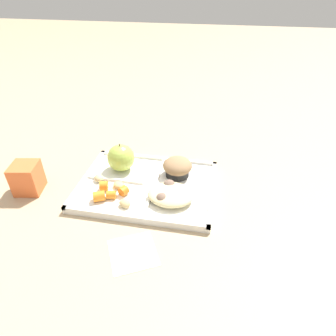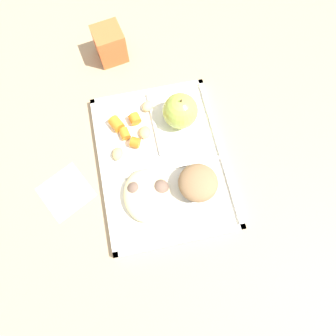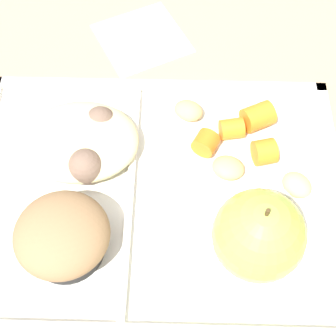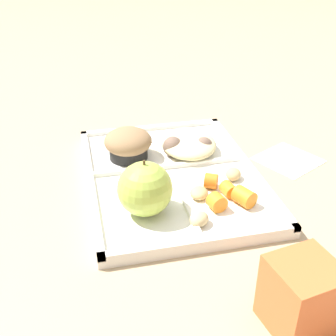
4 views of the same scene
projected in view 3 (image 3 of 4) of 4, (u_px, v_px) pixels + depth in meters
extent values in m
plane|color=tan|center=(154.00, 199.00, 0.52)|extent=(6.00, 6.00, 0.00)
cube|color=white|center=(154.00, 196.00, 0.51)|extent=(0.38, 0.29, 0.01)
cube|color=white|center=(158.00, 86.00, 0.57)|extent=(0.38, 0.01, 0.01)
cube|color=white|center=(147.00, 331.00, 0.43)|extent=(0.38, 0.01, 0.01)
cube|color=white|center=(131.00, 190.00, 0.50)|extent=(0.01, 0.27, 0.01)
cube|color=white|center=(249.00, 196.00, 0.50)|extent=(0.17, 0.01, 0.01)
sphere|color=#A8C14C|center=(259.00, 235.00, 0.44)|extent=(0.08, 0.08, 0.08)
cylinder|color=#4C381E|center=(267.00, 213.00, 0.40)|extent=(0.00, 0.00, 0.01)
cylinder|color=black|center=(66.00, 244.00, 0.46)|extent=(0.07, 0.07, 0.02)
ellipsoid|color=#93704C|center=(62.00, 234.00, 0.44)|extent=(0.09, 0.09, 0.04)
cylinder|color=orange|center=(232.00, 129.00, 0.53)|extent=(0.03, 0.03, 0.02)
cylinder|color=orange|center=(264.00, 152.00, 0.52)|extent=(0.03, 0.03, 0.03)
cylinder|color=orange|center=(258.00, 117.00, 0.54)|extent=(0.04, 0.04, 0.03)
cylinder|color=orange|center=(206.00, 143.00, 0.52)|extent=(0.03, 0.03, 0.03)
ellipsoid|color=tan|center=(189.00, 111.00, 0.55)|extent=(0.04, 0.04, 0.02)
ellipsoid|color=tan|center=(228.00, 168.00, 0.51)|extent=(0.04, 0.04, 0.02)
ellipsoid|color=tan|center=(297.00, 185.00, 0.50)|extent=(0.04, 0.04, 0.02)
ellipsoid|color=beige|center=(80.00, 141.00, 0.52)|extent=(0.12, 0.10, 0.03)
sphere|color=brown|center=(74.00, 149.00, 0.52)|extent=(0.03, 0.03, 0.03)
sphere|color=#755B4C|center=(101.00, 122.00, 0.53)|extent=(0.03, 0.03, 0.03)
sphere|color=#755B4C|center=(86.00, 166.00, 0.50)|extent=(0.04, 0.04, 0.04)
sphere|color=brown|center=(71.00, 135.00, 0.53)|extent=(0.03, 0.03, 0.03)
cube|color=silver|center=(87.00, 151.00, 0.53)|extent=(0.07, 0.06, 0.00)
cube|color=silver|center=(40.00, 179.00, 0.51)|extent=(0.04, 0.04, 0.00)
cylinder|color=silver|center=(14.00, 185.00, 0.51)|extent=(0.02, 0.01, 0.00)
cylinder|color=silver|center=(19.00, 192.00, 0.50)|extent=(0.02, 0.01, 0.00)
cylinder|color=silver|center=(24.00, 199.00, 0.50)|extent=(0.02, 0.01, 0.00)
cube|color=white|center=(142.00, 38.00, 0.64)|extent=(0.14, 0.14, 0.00)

